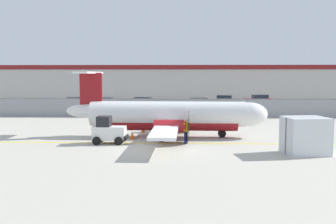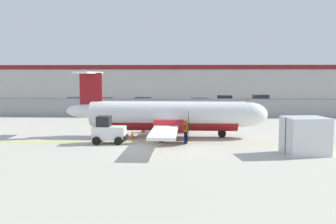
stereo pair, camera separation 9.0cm
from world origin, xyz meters
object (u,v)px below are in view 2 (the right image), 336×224
commuter_airplane (171,116)px  parked_car_4 (226,101)px  cargo_container (305,136)px  traffic_cone_near_right (143,129)px  parked_car_2 (144,103)px  ground_crew_worker (186,130)px  parked_car_0 (75,103)px  traffic_cone_far_left (107,134)px  parked_car_5 (260,100)px  parked_car_1 (105,103)px  traffic_cone_near_left (132,135)px  baggage_tug (108,131)px  parked_car_3 (198,104)px

commuter_airplane → parked_car_4: bearing=76.5°
cargo_container → traffic_cone_near_right: 13.23m
cargo_container → parked_car_2: size_ratio=0.61×
commuter_airplane → ground_crew_worker: bearing=-67.8°
parked_car_4 → parked_car_0: bearing=-156.5°
traffic_cone_far_left → parked_car_5: bearing=59.9°
traffic_cone_far_left → parked_car_4: bearing=67.1°
parked_car_4 → parked_car_5: size_ratio=1.01×
cargo_container → parked_car_1: 33.12m
traffic_cone_near_right → parked_car_1: 21.18m
ground_crew_worker → traffic_cone_far_left: size_ratio=2.66×
traffic_cone_near_left → parked_car_4: bearing=70.7°
baggage_tug → cargo_container: (12.30, -3.00, 0.24)m
parked_car_1 → parked_car_3: bearing=-180.0°
baggage_tug → ground_crew_worker: baggage_tug is taller
parked_car_1 → parked_car_3: (12.65, -0.41, 0.00)m
cargo_container → parked_car_5: 35.57m
baggage_tug → parked_car_5: baggage_tug is taller
commuter_airplane → parked_car_3: commuter_airplane is taller
parked_car_0 → parked_car_2: same height
commuter_airplane → ground_crew_worker: commuter_airplane is taller
traffic_cone_near_right → parked_car_3: size_ratio=0.15×
parked_car_0 → parked_car_4: same height
commuter_airplane → traffic_cone_near_left: commuter_airplane is taller
commuter_airplane → traffic_cone_near_left: 3.27m
traffic_cone_near_right → baggage_tug: bearing=-110.1°
commuter_airplane → parked_car_1: size_ratio=3.77×
commuter_airplane → baggage_tug: commuter_airplane is taller
traffic_cone_far_left → commuter_airplane: bearing=7.7°
parked_car_2 → parked_car_3: same height
parked_car_0 → parked_car_3: 16.69m
ground_crew_worker → commuter_airplane: bearing=-41.5°
cargo_container → parked_car_4: bearing=83.1°
parked_car_1 → parked_car_4: size_ratio=0.97×
parked_car_5 → parked_car_3: bearing=32.0°
parked_car_2 → parked_car_0: bearing=-170.0°
traffic_cone_near_right → parked_car_2: parked_car_2 is taller
parked_car_1 → parked_car_4: bearing=-159.0°
commuter_airplane → cargo_container: size_ratio=6.02×
traffic_cone_near_left → parked_car_5: (15.53, 30.38, 0.58)m
traffic_cone_far_left → ground_crew_worker: bearing=-20.3°
traffic_cone_near_right → traffic_cone_far_left: bearing=-130.1°
parked_car_3 → baggage_tug: bearing=66.8°
baggage_tug → parked_car_3: (7.19, 24.54, 0.04)m
cargo_container → parked_car_5: bearing=74.4°
ground_crew_worker → parked_car_4: (6.24, 30.75, -0.06)m
baggage_tug → traffic_cone_far_left: 2.36m
ground_crew_worker → traffic_cone_far_left: 6.24m
parked_car_0 → parked_car_5: bearing=-172.0°
parked_car_2 → parked_car_3: (7.30, -1.00, 0.00)m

